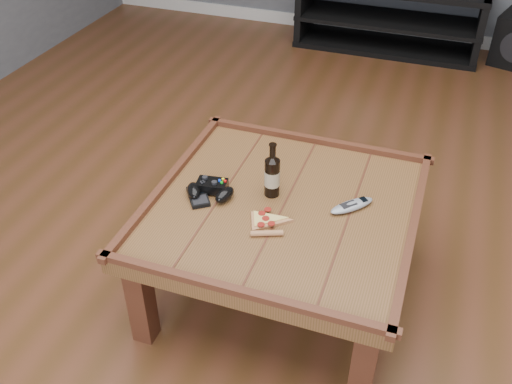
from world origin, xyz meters
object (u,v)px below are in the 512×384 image
(media_console, at_px, (389,18))
(pizza_slice, at_px, (266,222))
(remote_control, at_px, (352,205))
(game_controller, at_px, (210,190))
(smartphone, at_px, (198,196))
(beer_bottle, at_px, (272,175))
(coffee_table, at_px, (283,217))

(media_console, relative_size, pizza_slice, 5.77)
(media_console, xyz_separation_m, remote_control, (0.25, -2.68, 0.22))
(media_console, xyz_separation_m, game_controller, (-0.29, -2.78, 0.23))
(game_controller, height_order, pizza_slice, game_controller)
(pizza_slice, xyz_separation_m, remote_control, (0.28, 0.19, 0.01))
(game_controller, height_order, remote_control, game_controller)
(game_controller, xyz_separation_m, remote_control, (0.54, 0.10, -0.01))
(pizza_slice, distance_m, smartphone, 0.30)
(beer_bottle, distance_m, pizza_slice, 0.20)
(beer_bottle, relative_size, smartphone, 1.56)
(media_console, bearing_deg, pizza_slice, -90.59)
(remote_control, bearing_deg, smartphone, -123.34)
(smartphone, relative_size, remote_control, 0.84)
(coffee_table, bearing_deg, beer_bottle, 140.72)
(coffee_table, height_order, media_console, media_console)
(beer_bottle, height_order, smartphone, beer_bottle)
(pizza_slice, bearing_deg, coffee_table, 54.81)
(media_console, distance_m, beer_bottle, 2.71)
(coffee_table, height_order, game_controller, game_controller)
(game_controller, bearing_deg, remote_control, 2.76)
(coffee_table, xyz_separation_m, beer_bottle, (-0.07, 0.05, 0.15))
(pizza_slice, height_order, remote_control, remote_control)
(pizza_slice, relative_size, remote_control, 1.37)
(coffee_table, relative_size, remote_control, 5.82)
(remote_control, bearing_deg, coffee_table, -121.15)
(coffee_table, bearing_deg, game_controller, -173.61)
(coffee_table, bearing_deg, pizza_slice, -103.38)
(media_console, relative_size, remote_control, 7.91)
(game_controller, distance_m, pizza_slice, 0.28)
(media_console, bearing_deg, beer_bottle, -91.39)
(smartphone, distance_m, remote_control, 0.59)
(game_controller, relative_size, remote_control, 1.17)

